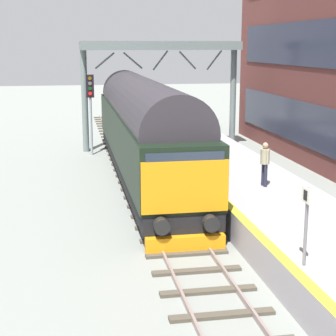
% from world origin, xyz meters
% --- Properties ---
extents(ground_plane, '(140.00, 140.00, 0.00)m').
position_xyz_m(ground_plane, '(0.00, 0.00, 0.00)').
color(ground_plane, gray).
rests_on(ground_plane, ground).
extents(track_main, '(2.50, 60.00, 0.15)m').
position_xyz_m(track_main, '(0.00, -0.00, 0.05)').
color(track_main, gray).
rests_on(track_main, ground).
extents(station_platform, '(4.00, 44.00, 1.01)m').
position_xyz_m(station_platform, '(3.60, 0.00, 0.50)').
color(station_platform, '#9E9AA0').
rests_on(station_platform, ground).
extents(diesel_locomotive, '(2.74, 19.00, 4.68)m').
position_xyz_m(diesel_locomotive, '(0.00, 6.36, 2.48)').
color(diesel_locomotive, black).
rests_on(diesel_locomotive, ground).
extents(signal_post_near, '(0.44, 0.22, 4.54)m').
position_xyz_m(signal_post_near, '(-2.12, 12.87, 2.96)').
color(signal_post_near, gray).
rests_on(signal_post_near, ground).
extents(platform_number_sign, '(0.10, 0.44, 1.90)m').
position_xyz_m(platform_number_sign, '(2.07, -6.86, 2.27)').
color(platform_number_sign, slate).
rests_on(platform_number_sign, station_platform).
extents(waiting_passenger, '(0.37, 0.51, 1.64)m').
position_xyz_m(waiting_passenger, '(3.74, 0.56, 1.99)').
color(waiting_passenger, '#252637').
rests_on(waiting_passenger, station_platform).
extents(overhead_footbridge, '(9.30, 2.00, 6.36)m').
position_xyz_m(overhead_footbridge, '(2.05, 14.02, 5.66)').
color(overhead_footbridge, slate).
rests_on(overhead_footbridge, ground).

